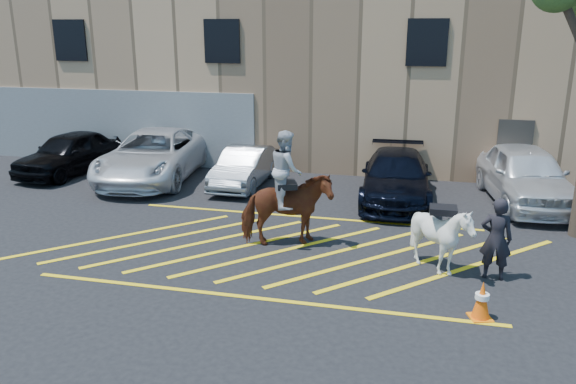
% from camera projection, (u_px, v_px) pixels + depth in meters
% --- Properties ---
extents(ground, '(90.00, 90.00, 0.00)m').
position_uv_depth(ground, '(287.00, 246.00, 13.58)').
color(ground, black).
rests_on(ground, ground).
extents(car_black_suv, '(2.36, 4.61, 1.50)m').
position_uv_depth(car_black_suv, '(70.00, 153.00, 20.11)').
color(car_black_suv, black).
rests_on(car_black_suv, ground).
extents(car_white_pickup, '(3.41, 6.26, 1.66)m').
position_uv_depth(car_white_pickup, '(154.00, 155.00, 19.35)').
color(car_white_pickup, silver).
rests_on(car_white_pickup, ground).
extents(car_silver_sedan, '(1.38, 3.84, 1.26)m').
position_uv_depth(car_silver_sedan, '(244.00, 167.00, 18.54)').
color(car_silver_sedan, gray).
rests_on(car_silver_sedan, ground).
extents(car_blue_suv, '(2.21, 5.06, 1.45)m').
position_uv_depth(car_blue_suv, '(396.00, 177.00, 16.99)').
color(car_blue_suv, black).
rests_on(car_blue_suv, ground).
extents(car_white_suv, '(2.70, 5.30, 1.73)m').
position_uv_depth(car_white_suv, '(525.00, 175.00, 16.66)').
color(car_white_suv, silver).
rests_on(car_white_suv, ground).
extents(handler, '(0.67, 0.47, 1.77)m').
position_uv_depth(handler, '(496.00, 239.00, 11.60)').
color(handler, black).
rests_on(handler, ground).
extents(warehouse, '(32.42, 10.20, 7.30)m').
position_uv_depth(warehouse, '(352.00, 62.00, 23.74)').
color(warehouse, tan).
rests_on(warehouse, ground).
extents(hatching_zone, '(12.60, 5.12, 0.01)m').
position_uv_depth(hatching_zone, '(285.00, 250.00, 13.30)').
color(hatching_zone, yellow).
rests_on(hatching_zone, ground).
extents(mounted_bay, '(2.34, 1.67, 2.81)m').
position_uv_depth(mounted_bay, '(286.00, 200.00, 13.31)').
color(mounted_bay, brown).
rests_on(mounted_bay, ground).
extents(saddled_white, '(1.29, 1.44, 1.58)m').
position_uv_depth(saddled_white, '(441.00, 237.00, 11.92)').
color(saddled_white, white).
rests_on(saddled_white, ground).
extents(traffic_cone, '(0.48, 0.48, 0.73)m').
position_uv_depth(traffic_cone, '(482.00, 300.00, 10.11)').
color(traffic_cone, orange).
rests_on(traffic_cone, ground).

